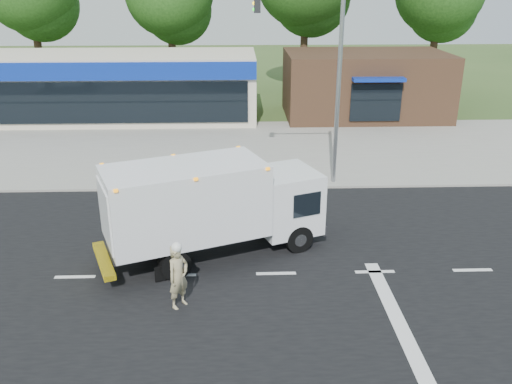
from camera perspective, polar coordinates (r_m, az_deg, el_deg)
ground at (r=16.50m, az=2.12°, el=-8.61°), size 120.00×120.00×0.00m
road_asphalt at (r=16.49m, az=2.12°, el=-8.60°), size 60.00×14.00×0.02m
sidewalk at (r=23.91m, az=0.78°, el=1.44°), size 60.00×2.40×0.12m
parking_apron at (r=29.43m, az=0.25°, el=5.24°), size 60.00×9.00×0.02m
lane_markings at (r=15.49m, az=7.55°, el=-10.92°), size 55.20×7.00×0.01m
ems_box_truck at (r=16.83m, az=-4.86°, el=-1.15°), size 7.40×4.63×3.14m
emergency_worker at (r=14.69m, az=-8.18°, el=-8.70°), size 0.76×0.78×1.92m
retail_strip_mall at (r=35.61m, az=-15.02°, el=10.71°), size 18.00×6.20×4.00m
brown_storefront at (r=35.70m, az=11.39°, el=11.03°), size 10.00×6.70×4.00m
traffic_signal_pole at (r=22.34m, az=7.11°, el=12.75°), size 3.51×0.25×8.00m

